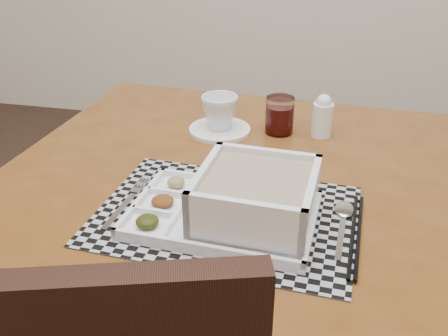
{
  "coord_description": "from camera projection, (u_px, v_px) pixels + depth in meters",
  "views": [
    {
      "loc": [
        0.62,
        -0.36,
        1.26
      ],
      "look_at": [
        0.44,
        0.43,
        0.82
      ],
      "focal_mm": 40.0,
      "sensor_mm": 36.0,
      "label": 1
    }
  ],
  "objects": [
    {
      "name": "placemat",
      "position": [
        226.0,
        215.0,
        0.89
      ],
      "size": [
        0.48,
        0.35,
        0.0
      ],
      "primitive_type": "cube",
      "rotation": [
        0.0,
        0.0,
        -0.06
      ],
      "color": "#9F9FA6",
      "rests_on": "dining_table"
    },
    {
      "name": "saucer",
      "position": [
        220.0,
        130.0,
        1.22
      ],
      "size": [
        0.15,
        0.15,
        0.01
      ],
      "primitive_type": "cylinder",
      "color": "white",
      "rests_on": "dining_table"
    },
    {
      "name": "serving_tray",
      "position": [
        248.0,
        203.0,
        0.85
      ],
      "size": [
        0.33,
        0.24,
        0.1
      ],
      "color": "white",
      "rests_on": "placemat"
    },
    {
      "name": "fork",
      "position": [
        127.0,
        200.0,
        0.93
      ],
      "size": [
        0.03,
        0.19,
        0.0
      ],
      "color": "silver",
      "rests_on": "placemat"
    },
    {
      "name": "juice_glass",
      "position": [
        280.0,
        117.0,
        1.2
      ],
      "size": [
        0.07,
        0.07,
        0.09
      ],
      "color": "white",
      "rests_on": "dining_table"
    },
    {
      "name": "dining_table",
      "position": [
        240.0,
        217.0,
        1.03
      ],
      "size": [
        1.07,
        1.07,
        0.76
      ],
      "color": "#5A2D10",
      "rests_on": "ground"
    },
    {
      "name": "chopsticks",
      "position": [
        356.0,
        234.0,
        0.84
      ],
      "size": [
        0.03,
        0.24,
        0.01
      ],
      "color": "black",
      "rests_on": "placemat"
    },
    {
      "name": "creamer_bottle",
      "position": [
        322.0,
        116.0,
        1.17
      ],
      "size": [
        0.05,
        0.05,
        0.1
      ],
      "color": "white",
      "rests_on": "dining_table"
    },
    {
      "name": "spoon",
      "position": [
        344.0,
        213.0,
        0.89
      ],
      "size": [
        0.04,
        0.18,
        0.01
      ],
      "color": "silver",
      "rests_on": "placemat"
    },
    {
      "name": "cup",
      "position": [
        220.0,
        112.0,
        1.19
      ],
      "size": [
        0.11,
        0.11,
        0.08
      ],
      "primitive_type": "imported",
      "rotation": [
        0.0,
        0.0,
        0.32
      ],
      "color": "white",
      "rests_on": "saucer"
    }
  ]
}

